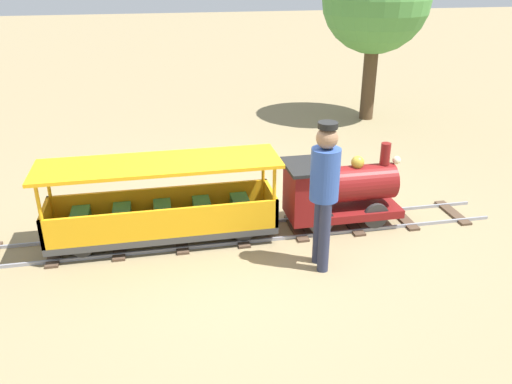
# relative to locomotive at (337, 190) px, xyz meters

# --- Properties ---
(ground_plane) EXTENTS (60.00, 60.00, 0.00)m
(ground_plane) POSITION_rel_locomotive_xyz_m (0.00, -0.94, -0.48)
(ground_plane) COLOR #8C7A56
(track) EXTENTS (0.69, 6.40, 0.04)m
(track) POSITION_rel_locomotive_xyz_m (0.00, -1.22, -0.47)
(track) COLOR gray
(track) RESTS_ON ground_plane
(locomotive) EXTENTS (0.65, 1.45, 1.01)m
(locomotive) POSITION_rel_locomotive_xyz_m (0.00, 0.00, 0.00)
(locomotive) COLOR maroon
(locomotive) RESTS_ON ground_plane
(passenger_car) EXTENTS (0.75, 2.70, 0.97)m
(passenger_car) POSITION_rel_locomotive_xyz_m (0.00, -2.12, -0.06)
(passenger_car) COLOR #3F3F3F
(passenger_car) RESTS_ON ground_plane
(conductor_person) EXTENTS (0.30, 0.30, 1.62)m
(conductor_person) POSITION_rel_locomotive_xyz_m (0.87, -0.48, 0.47)
(conductor_person) COLOR #282D47
(conductor_person) RESTS_ON ground_plane
(oak_tree_near) EXTENTS (2.09, 2.09, 3.43)m
(oak_tree_near) POSITION_rel_locomotive_xyz_m (-4.50, 2.28, 1.88)
(oak_tree_near) COLOR #4C3823
(oak_tree_near) RESTS_ON ground_plane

